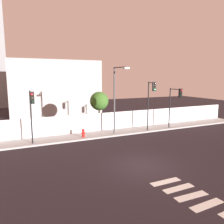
# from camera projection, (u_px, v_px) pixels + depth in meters

# --- Properties ---
(ground_plane) EXTENTS (80.00, 80.00, 0.00)m
(ground_plane) POSITION_uv_depth(u_px,v_px,m) (143.00, 166.00, 14.17)
(ground_plane) COLOR black
(sidewalk) EXTENTS (36.00, 2.40, 0.15)m
(sidewalk) POSITION_uv_depth(u_px,v_px,m) (97.00, 135.00, 21.52)
(sidewalk) COLOR #A5A5A5
(sidewalk) RESTS_ON ground
(perimeter_wall) EXTENTS (36.00, 0.18, 1.80)m
(perimeter_wall) POSITION_uv_depth(u_px,v_px,m) (93.00, 122.00, 22.52)
(perimeter_wall) COLOR silver
(perimeter_wall) RESTS_ON sidewalk
(crosswalk_marking) EXTENTS (2.84, 3.88, 0.01)m
(crosswalk_marking) POSITION_uv_depth(u_px,v_px,m) (194.00, 195.00, 10.60)
(crosswalk_marking) COLOR silver
(crosswalk_marking) RESTS_ON ground
(traffic_light_left) EXTENTS (0.35, 1.73, 4.33)m
(traffic_light_left) POSITION_uv_depth(u_px,v_px,m) (176.00, 99.00, 23.10)
(traffic_light_left) COLOR black
(traffic_light_left) RESTS_ON sidewalk
(traffic_light_center) EXTENTS (0.34, 1.85, 4.41)m
(traffic_light_center) POSITION_uv_depth(u_px,v_px,m) (31.00, 106.00, 17.13)
(traffic_light_center) COLOR black
(traffic_light_center) RESTS_ON sidewalk
(traffic_light_right) EXTENTS (0.38, 1.42, 5.03)m
(traffic_light_right) POSITION_uv_depth(u_px,v_px,m) (151.00, 96.00, 22.00)
(traffic_light_right) COLOR black
(traffic_light_right) RESTS_ON sidewalk
(street_lamp_curbside) EXTENTS (0.77, 1.95, 6.42)m
(street_lamp_curbside) POSITION_uv_depth(u_px,v_px,m) (116.00, 95.00, 20.97)
(street_lamp_curbside) COLOR #4C4C51
(street_lamp_curbside) RESTS_ON sidewalk
(fire_hydrant) EXTENTS (0.44, 0.26, 0.81)m
(fire_hydrant) POSITION_uv_depth(u_px,v_px,m) (83.00, 133.00, 20.27)
(fire_hydrant) COLOR red
(fire_hydrant) RESTS_ON sidewalk
(roadside_tree_midleft) EXTENTS (2.04, 2.04, 4.06)m
(roadside_tree_midleft) POSITION_uv_depth(u_px,v_px,m) (99.00, 101.00, 24.12)
(roadside_tree_midleft) COLOR brown
(roadside_tree_midleft) RESTS_ON ground
(low_building_distant) EXTENTS (13.30, 6.00, 8.10)m
(low_building_distant) POSITION_uv_depth(u_px,v_px,m) (55.00, 87.00, 34.14)
(low_building_distant) COLOR #ABABAB
(low_building_distant) RESTS_ON ground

